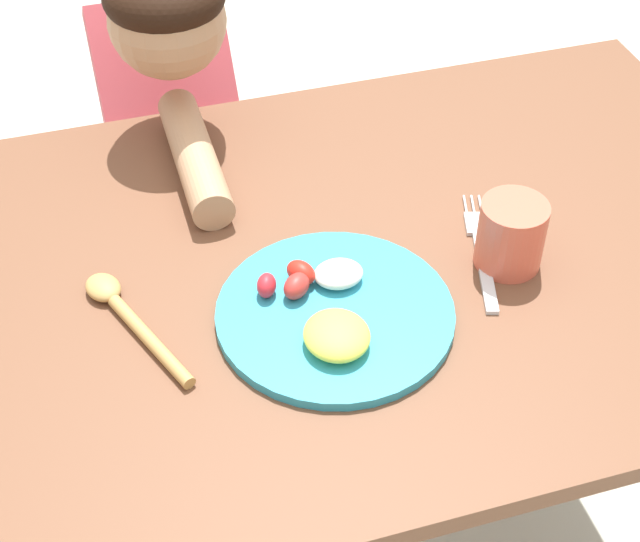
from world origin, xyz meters
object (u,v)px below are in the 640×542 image
Objects in this scene: plate at (333,313)px; fork at (481,251)px; drinking_cup at (511,235)px; spoon at (127,314)px; person at (177,178)px.

fork is at bearing 14.93° from plate.
plate is 0.24m from drinking_cup.
fork is (0.21, 0.06, -0.01)m from plate.
drinking_cup reaches higher than spoon.
plate is 0.22m from fork.
drinking_cup is (0.23, 0.03, 0.03)m from plate.
plate is 1.33× the size of spoon.
fork is 0.05m from drinking_cup.
fork is 1.03× the size of spoon.
fork is 2.42× the size of drinking_cup.
plate is at bearing 121.50° from fork.
person reaches higher than spoon.
spoon is at bearing 175.67° from drinking_cup.
fork is 0.22× the size of person.
plate is 0.60m from person.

